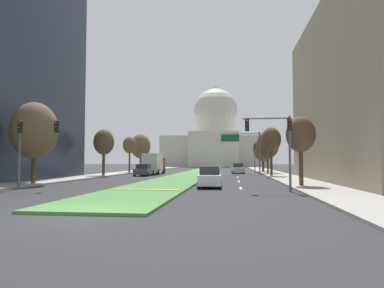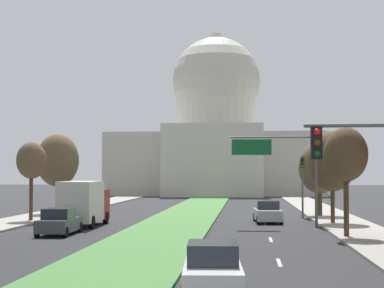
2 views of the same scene
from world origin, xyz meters
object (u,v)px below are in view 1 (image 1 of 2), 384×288
(street_tree_left_distant, at_px, (141,146))
(sedan_lead_stopped, at_px, (210,177))
(street_tree_left_near, at_px, (34,131))
(overhead_guide_sign, at_px, (244,144))
(traffic_light_near_right, at_px, (277,136))
(street_tree_right_mid, at_px, (271,140))
(sedan_midblock, at_px, (144,170))
(capitol_building, at_px, (216,138))
(traffic_light_near_left, at_px, (30,138))
(street_tree_right_distant, at_px, (263,149))
(box_truck_delivery, at_px, (154,163))
(street_tree_right_near, at_px, (301,135))
(traffic_light_far_right, at_px, (255,154))
(street_tree_right_far, at_px, (268,145))
(street_tree_left_mid, at_px, (104,142))
(sedan_distant, at_px, (238,169))
(street_tree_left_far, at_px, (130,145))

(street_tree_left_distant, relative_size, sedan_lead_stopped, 1.69)
(street_tree_left_near, bearing_deg, overhead_guide_sign, 51.34)
(traffic_light_near_right, height_order, street_tree_right_mid, street_tree_right_mid)
(street_tree_left_near, height_order, sedan_midblock, street_tree_left_near)
(capitol_building, xyz_separation_m, street_tree_left_near, (-11.54, -88.84, -5.10))
(traffic_light_near_left, xyz_separation_m, sedan_midblock, (2.67, 21.98, -3.02))
(capitol_building, xyz_separation_m, street_tree_right_distant, (11.41, -54.75, -5.68))
(box_truck_delivery, bearing_deg, street_tree_right_near, -52.80)
(traffic_light_near_right, height_order, sedan_midblock, traffic_light_near_right)
(traffic_light_far_right, height_order, street_tree_right_far, street_tree_right_far)
(street_tree_left_mid, bearing_deg, street_tree_left_distant, 91.23)
(capitol_building, distance_m, box_truck_delivery, 66.19)
(street_tree_left_near, height_order, sedan_lead_stopped, street_tree_left_near)
(traffic_light_near_left, xyz_separation_m, sedan_lead_stopped, (13.06, 3.58, -3.01))
(street_tree_right_near, xyz_separation_m, street_tree_left_mid, (-22.75, 15.44, 0.38))
(traffic_light_far_right, distance_m, street_tree_left_distant, 21.82)
(sedan_midblock, distance_m, sedan_distant, 16.69)
(traffic_light_far_right, relative_size, street_tree_left_mid, 0.82)
(capitol_building, bearing_deg, street_tree_left_mid, -98.82)
(traffic_light_near_left, distance_m, sedan_distant, 36.11)
(capitol_building, bearing_deg, street_tree_left_far, -100.42)
(street_tree_right_near, bearing_deg, street_tree_left_near, -179.68)
(sedan_distant, distance_m, box_truck_delivery, 13.83)
(street_tree_right_near, relative_size, street_tree_left_distant, 0.78)
(sedan_lead_stopped, xyz_separation_m, sedan_distant, (2.67, 28.79, 0.00))
(street_tree_left_distant, bearing_deg, capitol_building, 77.64)
(sedan_midblock, relative_size, box_truck_delivery, 0.66)
(box_truck_delivery, bearing_deg, traffic_light_near_left, -95.39)
(capitol_building, xyz_separation_m, sedan_midblock, (-6.31, -71.38, -9.10))
(traffic_light_far_right, xyz_separation_m, street_tree_left_near, (-21.36, -32.47, 1.47))
(street_tree_right_mid, relative_size, street_tree_right_far, 0.94)
(capitol_building, bearing_deg, street_tree_right_distant, -78.23)
(traffic_light_near_right, bearing_deg, street_tree_right_far, 85.36)
(traffic_light_near_right, height_order, overhead_guide_sign, overhead_guide_sign)
(traffic_light_far_right, height_order, street_tree_left_far, street_tree_left_far)
(street_tree_right_mid, xyz_separation_m, street_tree_left_distant, (-22.70, 18.37, 0.06))
(street_tree_right_far, relative_size, sedan_midblock, 1.62)
(traffic_light_near_right, xyz_separation_m, street_tree_left_mid, (-20.35, 19.67, 0.77))
(traffic_light_near_right, bearing_deg, street_tree_left_distant, 117.96)
(street_tree_left_far, distance_m, sedan_midblock, 11.43)
(traffic_light_far_right, bearing_deg, traffic_light_near_right, -91.32)
(street_tree_right_mid, relative_size, sedan_lead_stopped, 1.50)
(sedan_lead_stopped, distance_m, sedan_distant, 28.91)
(street_tree_right_far, bearing_deg, capitol_building, 100.37)
(traffic_light_near_left, bearing_deg, street_tree_right_mid, 46.80)
(overhead_guide_sign, relative_size, street_tree_left_near, 0.89)
(street_tree_left_far, distance_m, street_tree_right_far, 22.84)
(box_truck_delivery, bearing_deg, sedan_midblock, -89.76)
(street_tree_right_near, bearing_deg, box_truck_delivery, 127.20)
(capitol_building, height_order, traffic_light_far_right, capitol_building)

